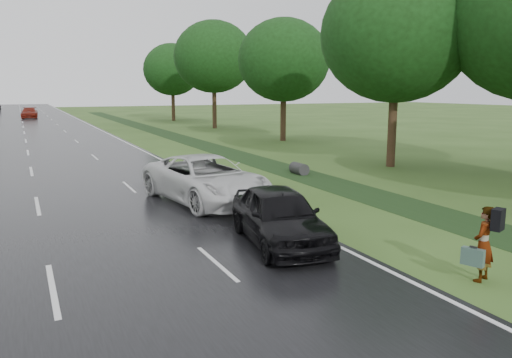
% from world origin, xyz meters
% --- Properties ---
extents(ground, '(220.00, 220.00, 0.00)m').
position_xyz_m(ground, '(0.00, 0.00, 0.00)').
color(ground, '#314D1B').
rests_on(ground, ground).
extents(road, '(14.00, 180.00, 0.04)m').
position_xyz_m(road, '(0.00, 45.00, 0.02)').
color(road, black).
rests_on(road, ground).
extents(edge_stripe_east, '(0.12, 180.00, 0.01)m').
position_xyz_m(edge_stripe_east, '(6.75, 45.00, 0.04)').
color(edge_stripe_east, silver).
rests_on(edge_stripe_east, road).
extents(center_line, '(0.12, 180.00, 0.01)m').
position_xyz_m(center_line, '(0.00, 45.00, 0.04)').
color(center_line, silver).
rests_on(center_line, road).
extents(drainage_ditch, '(2.20, 120.00, 0.56)m').
position_xyz_m(drainage_ditch, '(11.50, 18.71, 0.04)').
color(drainage_ditch, '#1A3113').
rests_on(drainage_ditch, ground).
extents(tree_east_b, '(7.60, 7.60, 10.11)m').
position_xyz_m(tree_east_b, '(17.00, 10.00, 6.68)').
color(tree_east_b, '#382817').
rests_on(tree_east_b, ground).
extents(tree_east_c, '(7.00, 7.00, 9.29)m').
position_xyz_m(tree_east_c, '(18.20, 24.00, 6.14)').
color(tree_east_c, '#382817').
rests_on(tree_east_c, ground).
extents(tree_east_d, '(8.00, 8.00, 10.76)m').
position_xyz_m(tree_east_d, '(17.80, 38.00, 7.15)').
color(tree_east_d, '#382817').
rests_on(tree_east_d, ground).
extents(tree_east_f, '(7.20, 7.20, 9.62)m').
position_xyz_m(tree_east_f, '(17.50, 52.00, 6.37)').
color(tree_east_f, '#382817').
rests_on(tree_east_f, ground).
extents(pedestrian, '(0.85, 0.66, 1.61)m').
position_xyz_m(pedestrian, '(8.19, -3.28, 0.83)').
color(pedestrian, '#A5998C').
rests_on(pedestrian, ground).
extents(white_pickup, '(3.58, 6.21, 1.63)m').
position_xyz_m(white_pickup, '(5.45, 6.11, 0.85)').
color(white_pickup, silver).
rests_on(white_pickup, road).
extents(dark_sedan, '(2.44, 4.59, 1.49)m').
position_xyz_m(dark_sedan, '(5.50, 0.70, 0.78)').
color(dark_sedan, black).
rests_on(dark_sedan, road).
extents(far_car_red, '(2.31, 5.12, 1.46)m').
position_xyz_m(far_car_red, '(1.00, 65.06, 0.77)').
color(far_car_red, maroon).
rests_on(far_car_red, road).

